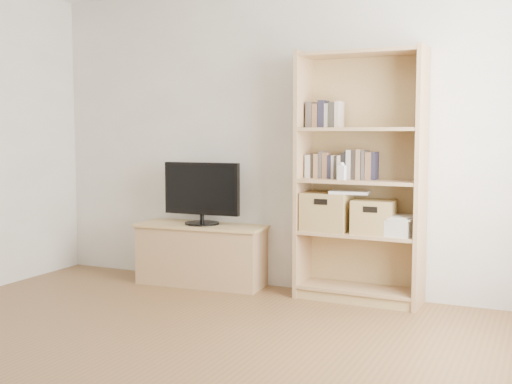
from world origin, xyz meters
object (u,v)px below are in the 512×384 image
Objects in this scene: tv_stand at (202,256)px; basket_right at (374,217)px; bookshelf at (360,177)px; television at (202,193)px; basket_left at (327,211)px; laptop at (350,192)px; baby_monitor at (342,173)px.

tv_stand is 3.49× the size of basket_right.
bookshelf reaches higher than basket_right.
basket_left is at bearing -0.38° from television.
tv_stand is 1.59m from bookshelf.
laptop is (1.33, 0.02, 0.06)m from television.
television is 1.33m from laptop.
baby_monitor reaches higher than laptop.
baby_monitor reaches higher than basket_left.
baby_monitor is 0.36× the size of basket_right.
tv_stand is at bearing 179.27° from basket_right.
baby_monitor is 0.31× the size of basket_left.
basket_right is (0.39, -0.01, -0.02)m from basket_left.
basket_left is 0.25m from laptop.
basket_right is 0.27m from laptop.
baby_monitor is 0.43m from basket_right.
television is 1.90× the size of basket_left.
laptop is at bearing -3.35° from tv_stand.
tv_stand is at bearing -177.11° from basket_left.
basket_right is at bearing -2.60° from bookshelf.
basket_left is (-0.26, 0.00, -0.29)m from bookshelf.
baby_monitor is at bearing -7.45° from tv_stand.
baby_monitor is at bearing -135.00° from bookshelf.
baby_monitor is at bearing -5.37° from television.
television reaches higher than basket_right.
baby_monitor is (1.29, -0.08, 0.77)m from tv_stand.
television is at bearing -177.11° from basket_left.
bookshelf reaches higher than baby_monitor.
tv_stand is 0.56m from television.
basket_right is at bearing -5.60° from laptop.
television is (0.00, 0.00, 0.56)m from tv_stand.
bookshelf is (1.40, 0.03, 0.74)m from tv_stand.
laptop is at bearing 79.85° from baby_monitor.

